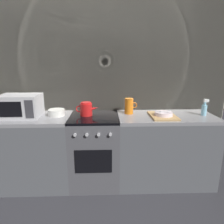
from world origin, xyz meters
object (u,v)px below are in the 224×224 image
(microwave, at_px, (20,106))
(mixing_bowl, at_px, (57,113))
(spray_bottle, at_px, (204,109))
(pitcher, at_px, (129,106))
(kettle, at_px, (86,109))
(stove_unit, at_px, (95,150))
(dish_pile, at_px, (163,115))

(microwave, height_order, mixing_bowl, microwave)
(microwave, bearing_deg, spray_bottle, -0.16)
(mixing_bowl, distance_m, pitcher, 0.91)
(mixing_bowl, bearing_deg, kettle, 0.62)
(microwave, xyz_separation_m, pitcher, (1.32, 0.11, -0.03))
(stove_unit, xyz_separation_m, dish_pile, (0.84, -0.06, 0.47))
(microwave, xyz_separation_m, mixing_bowl, (0.41, 0.04, -0.10))
(mixing_bowl, xyz_separation_m, spray_bottle, (1.83, -0.04, 0.04))
(stove_unit, relative_size, kettle, 3.16)
(stove_unit, distance_m, pitcher, 0.71)
(kettle, height_order, dish_pile, kettle)
(kettle, relative_size, mixing_bowl, 1.42)
(microwave, xyz_separation_m, dish_pile, (1.71, -0.06, -0.11))
(stove_unit, relative_size, microwave, 1.96)
(mixing_bowl, bearing_deg, stove_unit, -4.40)
(pitcher, height_order, spray_bottle, spray_bottle)
(pitcher, xyz_separation_m, spray_bottle, (0.92, -0.11, -0.02))
(pitcher, bearing_deg, spray_bottle, -6.88)
(mixing_bowl, relative_size, spray_bottle, 0.99)
(stove_unit, xyz_separation_m, spray_bottle, (1.37, -0.01, 0.53))
(pitcher, bearing_deg, microwave, -175.43)
(dish_pile, bearing_deg, pitcher, 157.70)
(microwave, xyz_separation_m, spray_bottle, (2.24, -0.01, -0.06))
(stove_unit, height_order, spray_bottle, spray_bottle)
(microwave, relative_size, kettle, 1.62)
(microwave, height_order, spray_bottle, microwave)
(spray_bottle, bearing_deg, kettle, 178.23)
(pitcher, height_order, dish_pile, pitcher)
(kettle, distance_m, dish_pile, 0.94)
(kettle, distance_m, pitcher, 0.54)
(microwave, relative_size, pitcher, 2.30)
(dish_pile, distance_m, spray_bottle, 0.53)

